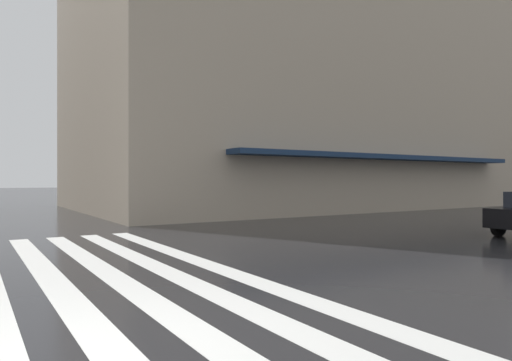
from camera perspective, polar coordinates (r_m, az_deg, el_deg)
The scene contains 3 objects.
ground_plane at distance 5.17m, azimuth -19.35°, elevation -20.14°, with size 220.00×220.00×0.00m, color black.
zebra_crossing at distance 9.19m, azimuth -17.87°, elevation -11.11°, with size 13.00×4.50×0.01m.
haussmann_block_corner at distance 33.26m, azimuth 4.71°, elevation 16.30°, with size 17.69×28.19×22.63m.
Camera 1 is at (-4.73, 1.09, 1.79)m, focal length 31.88 mm.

